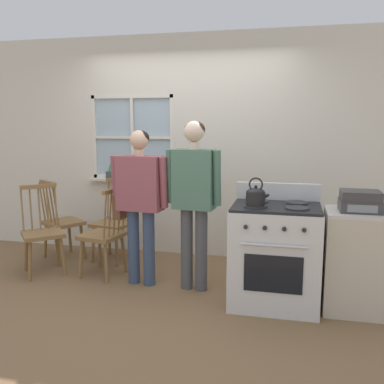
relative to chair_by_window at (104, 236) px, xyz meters
name	(u,v)px	position (x,y,z in m)	size (l,w,h in m)	color
ground_plane	(155,296)	(0.71, -0.41, -0.45)	(16.00, 16.00, 0.00)	brown
wall_back	(192,148)	(0.74, 0.99, 0.89)	(6.40, 0.16, 2.70)	silver
chair_by_window	(104,236)	(0.00, 0.00, 0.00)	(0.47, 0.48, 0.97)	olive
chair_near_wall	(43,234)	(-0.69, -0.07, 0.00)	(0.58, 0.58, 0.97)	olive
chair_center_cluster	(113,224)	(-0.12, 0.54, 0.00)	(0.50, 0.48, 0.97)	olive
chair_near_stove	(62,223)	(-0.75, 0.43, 0.00)	(0.57, 0.57, 0.97)	olive
person_elderly_left	(140,193)	(0.47, -0.13, 0.51)	(0.61, 0.25, 1.58)	#384766
person_teen_center	(194,190)	(1.03, -0.14, 0.56)	(0.56, 0.25, 1.67)	#4C4C51
stove	(275,254)	(1.83, -0.31, 0.02)	(0.79, 0.68, 1.08)	silver
kettle	(256,196)	(1.65, -0.44, 0.58)	(0.21, 0.17, 0.25)	black
potted_plant	(112,173)	(-0.28, 0.90, 0.57)	(0.16, 0.16, 0.24)	#42474C
handbag	(121,205)	(0.23, -0.04, 0.36)	(0.21, 0.23, 0.31)	brown
side_counter	(356,261)	(2.53, -0.28, 0.00)	(0.55, 0.50, 0.90)	beige
stereo	(360,201)	(2.53, -0.31, 0.54)	(0.34, 0.29, 0.18)	#38383A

